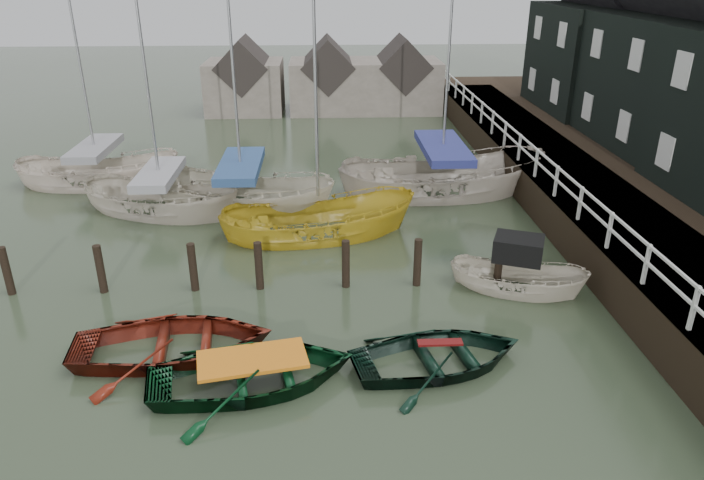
{
  "coord_description": "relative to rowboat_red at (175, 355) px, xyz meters",
  "views": [
    {
      "loc": [
        0.63,
        -12.59,
        8.33
      ],
      "look_at": [
        1.37,
        3.05,
        1.4
      ],
      "focal_mm": 32.0,
      "sensor_mm": 36.0,
      "label": 1
    }
  ],
  "objects": [
    {
      "name": "land_strip",
      "position": [
        17.9,
        10.18,
        0.0
      ],
      "size": [
        14.0,
        38.0,
        1.5
      ],
      "primitive_type": "cube",
      "color": "black",
      "rests_on": "ground"
    },
    {
      "name": "rowboat_green",
      "position": [
        1.95,
        -1.23,
        0.0
      ],
      "size": [
        4.94,
        3.95,
        0.91
      ],
      "primitive_type": "imported",
      "rotation": [
        0.0,
        0.0,
        1.77
      ],
      "color": "black",
      "rests_on": "ground"
    },
    {
      "name": "sailboat_d",
      "position": [
        8.14,
        10.81,
        0.06
      ],
      "size": [
        8.23,
        3.39,
        12.64
      ],
      "rotation": [
        0.0,
        0.0,
        1.61
      ],
      "color": "#BFB2A3",
      "rests_on": "ground"
    },
    {
      "name": "sailboat_e",
      "position": [
        -5.65,
        12.55,
        0.06
      ],
      "size": [
        6.61,
        2.5,
        10.85
      ],
      "rotation": [
        0.0,
        0.0,
        1.57
      ],
      "color": "beige",
      "rests_on": "ground"
    },
    {
      "name": "sailboat_a",
      "position": [
        -2.33,
        9.22,
        0.06
      ],
      "size": [
        6.73,
        4.43,
        11.08
      ],
      "rotation": [
        0.0,
        0.0,
        1.21
      ],
      "color": "beige",
      "rests_on": "ground"
    },
    {
      "name": "far_sheds",
      "position": [
        3.74,
        26.18,
        1.86
      ],
      "size": [
        14.0,
        4.08,
        4.39
      ],
      "color": "#665B51",
      "rests_on": "ground"
    },
    {
      "name": "ground",
      "position": [
        2.9,
        0.18,
        0.0
      ],
      "size": [
        120.0,
        120.0,
        0.0
      ],
      "primitive_type": "plane",
      "color": "#2B3522",
      "rests_on": "ground"
    },
    {
      "name": "sailboat_b",
      "position": [
        0.54,
        9.47,
        0.06
      ],
      "size": [
        7.71,
        5.12,
        11.84
      ],
      "rotation": [
        0.0,
        0.0,
        1.2
      ],
      "color": "beige",
      "rests_on": "ground"
    },
    {
      "name": "sailboat_c",
      "position": [
        3.34,
        6.91,
        0.01
      ],
      "size": [
        6.81,
        3.39,
        10.79
      ],
      "rotation": [
        0.0,
        0.0,
        1.72
      ],
      "color": "gold",
      "rests_on": "ground"
    },
    {
      "name": "rowboat_red",
      "position": [
        0.0,
        0.0,
        0.0
      ],
      "size": [
        4.87,
        3.73,
        0.94
      ],
      "primitive_type": "imported",
      "rotation": [
        0.0,
        0.0,
        1.68
      ],
      "color": "#5D180D",
      "rests_on": "ground"
    },
    {
      "name": "rowboat_dkgreen",
      "position": [
        6.05,
        -0.72,
        0.0
      ],
      "size": [
        4.48,
        3.61,
        0.82
      ],
      "primitive_type": "imported",
      "rotation": [
        0.0,
        0.0,
        1.78
      ],
      "color": "black",
      "rests_on": "ground"
    },
    {
      "name": "motorboat",
      "position": [
        8.82,
        2.74,
        0.12
      ],
      "size": [
        3.99,
        2.68,
        2.24
      ],
      "rotation": [
        0.0,
        0.0,
        1.19
      ],
      "color": "beige",
      "rests_on": "ground"
    },
    {
      "name": "pier",
      "position": [
        12.38,
        10.18,
        0.71
      ],
      "size": [
        3.04,
        32.0,
        2.7
      ],
      "color": "black",
      "rests_on": "ground"
    },
    {
      "name": "mooring_pilings",
      "position": [
        1.79,
        3.18,
        0.5
      ],
      "size": [
        13.72,
        0.22,
        1.8
      ],
      "color": "black",
      "rests_on": "ground"
    }
  ]
}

